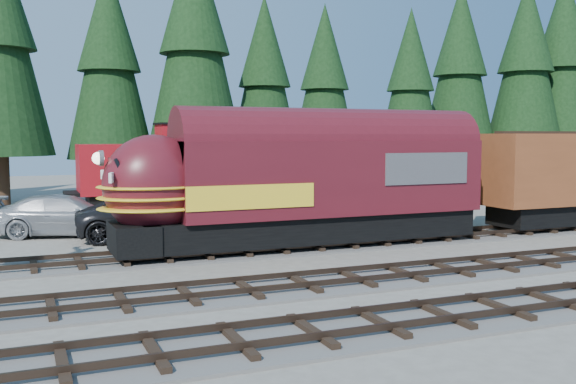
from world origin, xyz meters
name	(u,v)px	position (x,y,z in m)	size (l,w,h in m)	color
ground	(429,260)	(0.00, 0.00, 0.00)	(120.00, 120.00, 0.00)	#6B665B
track_siding	(552,229)	(10.00, 4.00, 0.06)	(68.00, 3.20, 0.33)	#4C4947
track_spur	(94,216)	(-10.00, 18.00, 0.06)	(32.00, 3.20, 0.33)	#4C4947
depot	(310,167)	(0.00, 10.50, 2.96)	(12.80, 7.00, 5.30)	gold
conifer_backdrop	(321,60)	(7.53, 24.91, 10.31)	(79.21, 23.29, 17.33)	black
locomotive	(294,187)	(-3.72, 4.00, 2.52)	(15.84, 3.15, 4.31)	black
caboose	(163,172)	(-6.05, 18.00, 2.46)	(9.45, 2.74, 4.92)	black
pickup_truck_a	(156,217)	(-8.29, 8.98, 0.95)	(3.15, 6.84, 1.90)	black
pickup_truck_b	(66,215)	(-11.93, 11.44, 0.94)	(2.62, 6.44, 1.87)	#A0A3A8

